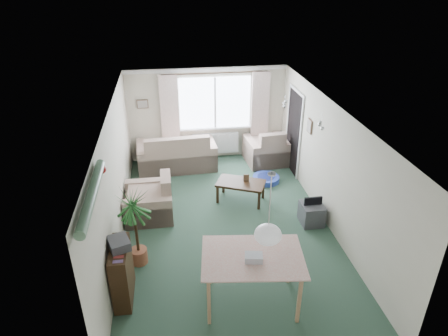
{
  "coord_description": "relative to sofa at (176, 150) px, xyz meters",
  "views": [
    {
      "loc": [
        -0.99,
        -6.41,
        4.65
      ],
      "look_at": [
        0.0,
        0.3,
        1.15
      ],
      "focal_mm": 32.0,
      "sensor_mm": 36.0,
      "label": 1
    }
  ],
  "objects": [
    {
      "name": "ground",
      "position": [
        0.85,
        -2.75,
        -0.48
      ],
      "size": [
        6.5,
        6.5,
        0.0
      ],
      "primitive_type": "plane",
      "color": "#284434"
    },
    {
      "name": "window",
      "position": [
        1.05,
        0.48,
        1.02
      ],
      "size": [
        1.8,
        0.03,
        1.3
      ],
      "primitive_type": "cube",
      "color": "white"
    },
    {
      "name": "curtain_rod",
      "position": [
        1.05,
        0.4,
        1.79
      ],
      "size": [
        2.6,
        0.03,
        0.03
      ],
      "primitive_type": "cube",
      "color": "black"
    },
    {
      "name": "curtain_left",
      "position": [
        -0.1,
        0.38,
        0.79
      ],
      "size": [
        0.45,
        0.08,
        2.0
      ],
      "primitive_type": "cube",
      "color": "beige"
    },
    {
      "name": "curtain_right",
      "position": [
        2.2,
        0.38,
        0.79
      ],
      "size": [
        0.45,
        0.08,
        2.0
      ],
      "primitive_type": "cube",
      "color": "beige"
    },
    {
      "name": "radiator",
      "position": [
        1.05,
        0.44,
        -0.08
      ],
      "size": [
        1.2,
        0.1,
        0.55
      ],
      "primitive_type": "cube",
      "color": "white"
    },
    {
      "name": "doorway",
      "position": [
        2.83,
        -0.55,
        0.52
      ],
      "size": [
        0.03,
        0.95,
        2.0
      ],
      "primitive_type": "cube",
      "color": "black"
    },
    {
      "name": "pendant_lamp",
      "position": [
        1.05,
        -5.05,
        1.0
      ],
      "size": [
        0.36,
        0.36,
        0.36
      ],
      "primitive_type": "sphere",
      "color": "white"
    },
    {
      "name": "tinsel_garland",
      "position": [
        -1.07,
        -5.05,
        1.8
      ],
      "size": [
        1.6,
        1.6,
        0.12
      ],
      "primitive_type": "cylinder",
      "color": "#196626"
    },
    {
      "name": "bauble_cluster_a",
      "position": [
        2.15,
        -1.85,
        1.74
      ],
      "size": [
        0.2,
        0.2,
        0.2
      ],
      "primitive_type": "sphere",
      "color": "silver"
    },
    {
      "name": "bauble_cluster_b",
      "position": [
        2.45,
        -3.05,
        1.74
      ],
      "size": [
        0.2,
        0.2,
        0.2
      ],
      "primitive_type": "sphere",
      "color": "silver"
    },
    {
      "name": "wall_picture_back",
      "position": [
        -0.75,
        0.48,
        1.07
      ],
      "size": [
        0.28,
        0.03,
        0.22
      ],
      "primitive_type": "cube",
      "color": "brown"
    },
    {
      "name": "wall_picture_right",
      "position": [
        2.83,
        -1.55,
        1.07
      ],
      "size": [
        0.03,
        0.24,
        0.3
      ],
      "primitive_type": "cube",
      "color": "brown"
    },
    {
      "name": "sofa",
      "position": [
        0.0,
        0.0,
        0.0
      ],
      "size": [
        1.98,
        1.12,
        0.96
      ],
      "primitive_type": "cube",
      "rotation": [
        0.0,
        0.0,
        3.2
      ],
      "color": "beige",
      "rests_on": "ground"
    },
    {
      "name": "armchair_corner",
      "position": [
        2.32,
        -0.02,
        -0.01
      ],
      "size": [
        1.13,
        1.08,
        0.93
      ],
      "primitive_type": "cube",
      "rotation": [
        0.0,
        0.0,
        3.23
      ],
      "color": "#C7AE96",
      "rests_on": "ground"
    },
    {
      "name": "armchair_left",
      "position": [
        -0.65,
        -2.12,
        -0.04
      ],
      "size": [
        0.95,
        1.0,
        0.89
      ],
      "primitive_type": "cube",
      "rotation": [
        0.0,
        0.0,
        -1.56
      ],
      "color": "beige",
      "rests_on": "ground"
    },
    {
      "name": "coffee_table",
      "position": [
        1.3,
        -1.83,
        -0.25
      ],
      "size": [
        1.15,
        0.93,
        0.45
      ],
      "primitive_type": "cube",
      "rotation": [
        0.0,
        0.0,
        -0.43
      ],
      "color": "black",
      "rests_on": "ground"
    },
    {
      "name": "photo_frame",
      "position": [
        1.43,
        -1.79,
        0.05
      ],
      "size": [
        0.12,
        0.03,
        0.16
      ],
      "primitive_type": "cube",
      "rotation": [
        0.0,
        0.0,
        -0.07
      ],
      "color": "#503B29",
      "rests_on": "coffee_table"
    },
    {
      "name": "bookshelf",
      "position": [
        -0.99,
        -4.35,
        -0.01
      ],
      "size": [
        0.27,
        0.78,
        0.95
      ],
      "primitive_type": "cube",
      "rotation": [
        0.0,
        0.0,
        -0.02
      ],
      "color": "black",
      "rests_on": "ground"
    },
    {
      "name": "hifi_box",
      "position": [
        -0.98,
        -4.34,
        0.54
      ],
      "size": [
        0.38,
        0.42,
        0.14
      ],
      "primitive_type": "cube",
      "rotation": [
        0.0,
        0.0,
        0.34
      ],
      "color": "#3B3A3F",
      "rests_on": "bookshelf"
    },
    {
      "name": "houseplant",
      "position": [
        -0.8,
        -3.57,
        0.24
      ],
      "size": [
        0.64,
        0.64,
        1.45
      ],
      "primitive_type": "cylinder",
      "rotation": [
        0.0,
        0.0,
        -0.03
      ],
      "color": "#1C542B",
      "rests_on": "ground"
    },
    {
      "name": "dining_table",
      "position": [
        0.93,
        -4.74,
        -0.05
      ],
      "size": [
        1.47,
        1.08,
        0.86
      ],
      "primitive_type": "cube",
      "rotation": [
        0.0,
        0.0,
        -0.12
      ],
      "color": "#988452",
      "rests_on": "ground"
    },
    {
      "name": "gift_box",
      "position": [
        0.92,
        -4.83,
        0.44
      ],
      "size": [
        0.28,
        0.22,
        0.12
      ],
      "primitive_type": "cube",
      "rotation": [
        0.0,
        0.0,
        -0.18
      ],
      "color": "#B9B9C5",
      "rests_on": "dining_table"
    },
    {
      "name": "tv_cube",
      "position": [
        2.55,
        -2.86,
        -0.27
      ],
      "size": [
        0.43,
        0.47,
        0.43
      ],
      "primitive_type": "cube",
      "rotation": [
        0.0,
        0.0,
        0.0
      ],
      "color": "#3E3D43",
      "rests_on": "ground"
    },
    {
      "name": "pet_bed",
      "position": [
        2.06,
        -1.07,
        -0.42
      ],
      "size": [
        0.83,
        0.83,
        0.13
      ],
      "primitive_type": "cylinder",
      "rotation": [
        0.0,
        0.0,
        -0.41
      ],
      "color": "navy",
      "rests_on": "ground"
    }
  ]
}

